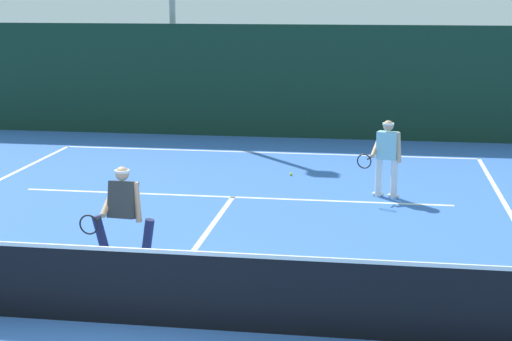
# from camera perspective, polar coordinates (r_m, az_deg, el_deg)

# --- Properties ---
(ground_plane) EXTENTS (80.00, 80.00, 0.00)m
(ground_plane) POSITION_cam_1_polar(r_m,az_deg,el_deg) (10.15, -8.28, -10.82)
(ground_plane) COLOR #3868BE
(court_line_baseline_far) EXTENTS (10.61, 0.10, 0.01)m
(court_line_baseline_far) POSITION_cam_1_polar(r_m,az_deg,el_deg) (20.48, 0.67, 1.29)
(court_line_baseline_far) COLOR white
(court_line_baseline_far) RESTS_ON ground_plane
(court_line_service) EXTENTS (8.65, 0.10, 0.01)m
(court_line_service) POSITION_cam_1_polar(r_m,az_deg,el_deg) (16.04, -1.66, -1.90)
(court_line_service) COLOR white
(court_line_service) RESTS_ON ground_plane
(court_line_centre) EXTENTS (0.10, 6.40, 0.01)m
(court_line_centre) POSITION_cam_1_polar(r_m,az_deg,el_deg) (13.05, -4.19, -5.34)
(court_line_centre) COLOR white
(court_line_centre) RESTS_ON ground_plane
(tennis_net) EXTENTS (11.62, 0.09, 1.09)m
(tennis_net) POSITION_cam_1_polar(r_m,az_deg,el_deg) (9.96, -8.37, -8.12)
(tennis_net) COLOR #1E4723
(tennis_net) RESTS_ON ground_plane
(player_near) EXTENTS (1.00, 0.88, 1.54)m
(player_near) POSITION_cam_1_polar(r_m,az_deg,el_deg) (11.93, -9.45, -3.01)
(player_near) COLOR #1E234C
(player_near) RESTS_ON ground_plane
(player_far) EXTENTS (0.88, 0.87, 1.55)m
(player_far) POSITION_cam_1_polar(r_m,az_deg,el_deg) (16.06, 9.27, 1.06)
(player_far) COLOR silver
(player_far) RESTS_ON ground_plane
(tennis_ball) EXTENTS (0.07, 0.07, 0.07)m
(tennis_ball) POSITION_cam_1_polar(r_m,az_deg,el_deg) (17.91, 2.50, -0.27)
(tennis_ball) COLOR #D1E033
(tennis_ball) RESTS_ON ground_plane
(back_fence_windscreen) EXTENTS (20.40, 0.12, 3.15)m
(back_fence_windscreen) POSITION_cam_1_polar(r_m,az_deg,el_deg) (22.50, 1.51, 6.35)
(back_fence_windscreen) COLOR #143123
(back_fence_windscreen) RESTS_ON ground_plane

